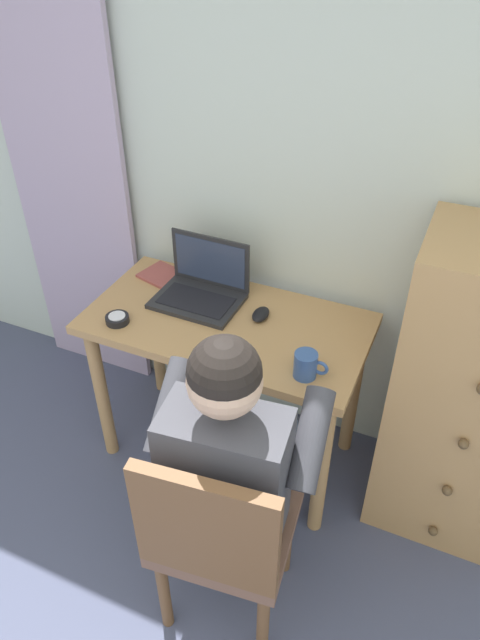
% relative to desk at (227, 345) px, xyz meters
% --- Properties ---
extents(wall_back, '(4.80, 0.05, 2.50)m').
position_rel_desk_xyz_m(wall_back, '(0.25, 0.35, 0.64)').
color(wall_back, silver).
rests_on(wall_back, ground_plane).
extents(curtain_panel, '(0.59, 0.03, 2.22)m').
position_rel_desk_xyz_m(curtain_panel, '(-0.89, 0.28, 0.50)').
color(curtain_panel, '#B29EBC').
rests_on(curtain_panel, ground_plane).
extents(desk, '(1.08, 0.57, 0.74)m').
position_rel_desk_xyz_m(desk, '(0.00, 0.00, 0.00)').
color(desk, tan).
rests_on(desk, ground_plane).
extents(dresser, '(0.54, 0.46, 1.23)m').
position_rel_desk_xyz_m(dresser, '(0.92, 0.08, 0.00)').
color(dresser, tan).
rests_on(dresser, ground_plane).
extents(chair, '(0.46, 0.44, 0.87)m').
position_rel_desk_xyz_m(chair, '(0.29, -0.69, -0.13)').
color(chair, brown).
rests_on(chair, ground_plane).
extents(person_seated, '(0.57, 0.61, 1.19)m').
position_rel_desk_xyz_m(person_seated, '(0.27, -0.51, 0.05)').
color(person_seated, '#6B84AD').
rests_on(person_seated, ground_plane).
extents(laptop, '(0.34, 0.26, 0.24)m').
position_rel_desk_xyz_m(laptop, '(-0.15, 0.10, 0.18)').
color(laptop, '#232326').
rests_on(laptop, desk).
extents(computer_mouse, '(0.06, 0.10, 0.03)m').
position_rel_desk_xyz_m(computer_mouse, '(0.11, 0.07, 0.14)').
color(computer_mouse, black).
rests_on(computer_mouse, desk).
extents(desk_clock, '(0.09, 0.09, 0.03)m').
position_rel_desk_xyz_m(desk_clock, '(-0.38, -0.18, 0.14)').
color(desk_clock, black).
rests_on(desk_clock, desk).
extents(notebook_pad, '(0.24, 0.20, 0.01)m').
position_rel_desk_xyz_m(notebook_pad, '(-0.36, 0.17, 0.13)').
color(notebook_pad, '#994742').
rests_on(notebook_pad, desk).
extents(coffee_mug, '(0.12, 0.08, 0.09)m').
position_rel_desk_xyz_m(coffee_mug, '(0.38, -0.18, 0.17)').
color(coffee_mug, '#33518C').
rests_on(coffee_mug, desk).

